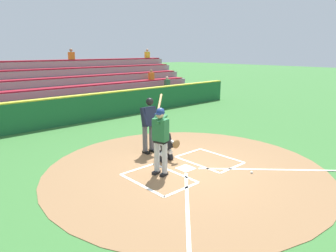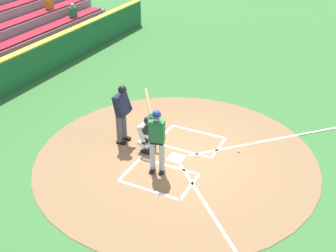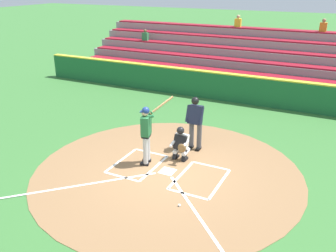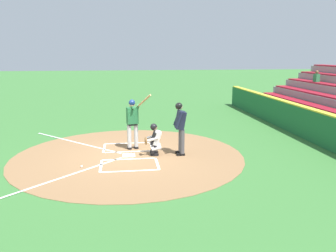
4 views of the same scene
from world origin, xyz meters
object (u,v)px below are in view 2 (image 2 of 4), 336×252
catcher (148,133)px  baseball (238,151)px  batter (157,137)px  plate_umpire (122,110)px

catcher → baseball: 2.68m
catcher → baseball: size_ratio=15.27×
batter → baseball: bearing=138.2°
catcher → plate_umpire: bearing=-96.1°
plate_umpire → baseball: plate_umpire is taller
plate_umpire → baseball: bearing=106.3°
batter → plate_umpire: (-0.92, -1.62, -0.02)m
plate_umpire → batter: bearing=60.5°
batter → catcher: 1.20m
batter → catcher: bearing=-139.0°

